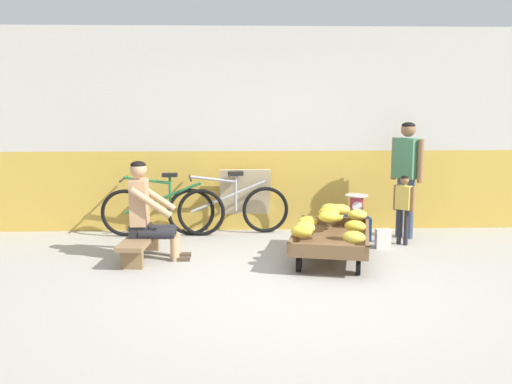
% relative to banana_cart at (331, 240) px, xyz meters
% --- Properties ---
extents(ground_plane, '(80.00, 80.00, 0.00)m').
position_rel_banana_cart_xyz_m(ground_plane, '(-0.54, -1.05, -0.24)').
color(ground_plane, '#A39E93').
extents(back_wall, '(16.00, 0.30, 2.79)m').
position_rel_banana_cart_xyz_m(back_wall, '(-0.54, 1.73, 1.15)').
color(back_wall, gold).
rests_on(back_wall, ground).
extents(banana_cart, '(1.14, 1.59, 0.36)m').
position_rel_banana_cart_xyz_m(banana_cart, '(0.00, 0.00, 0.00)').
color(banana_cart, brown).
rests_on(banana_cart, ground).
extents(banana_pile, '(1.06, 1.43, 0.26)m').
position_rel_banana_cart_xyz_m(banana_pile, '(0.01, 0.06, 0.23)').
color(banana_pile, yellow).
rests_on(banana_pile, banana_cart).
extents(low_bench, '(0.41, 1.12, 0.27)m').
position_rel_banana_cart_xyz_m(low_bench, '(-2.19, 0.14, -0.04)').
color(low_bench, olive).
rests_on(low_bench, ground).
extents(vendor_seated, '(0.68, 0.48, 1.14)m').
position_rel_banana_cart_xyz_m(vendor_seated, '(-2.10, 0.13, 0.33)').
color(vendor_seated, tan).
rests_on(vendor_seated, ground).
extents(plastic_crate, '(0.36, 0.28, 0.30)m').
position_rel_banana_cart_xyz_m(plastic_crate, '(0.49, 0.97, -0.09)').
color(plastic_crate, '#234CA8').
rests_on(plastic_crate, ground).
extents(weighing_scale, '(0.30, 0.30, 0.29)m').
position_rel_banana_cart_xyz_m(weighing_scale, '(0.49, 0.97, 0.21)').
color(weighing_scale, '#28282D').
rests_on(weighing_scale, plastic_crate).
extents(bicycle_near_left, '(1.66, 0.48, 0.86)m').
position_rel_banana_cart_xyz_m(bicycle_near_left, '(-2.07, 1.25, 0.11)').
color(bicycle_near_left, black).
rests_on(bicycle_near_left, ground).
extents(bicycle_far_left, '(1.65, 0.48, 0.86)m').
position_rel_banana_cart_xyz_m(bicycle_far_left, '(-1.19, 1.34, 0.11)').
color(bicycle_far_left, black).
rests_on(bicycle_far_left, ground).
extents(sign_board, '(0.70, 0.24, 0.88)m').
position_rel_banana_cart_xyz_m(sign_board, '(-0.96, 1.54, 0.20)').
color(sign_board, '#C6B289').
rests_on(sign_board, ground).
extents(customer_adult, '(0.35, 0.41, 1.53)m').
position_rel_banana_cart_xyz_m(customer_adult, '(1.15, 1.05, 0.71)').
color(customer_adult, '#38425B').
rests_on(customer_adult, ground).
extents(customer_child, '(0.22, 0.21, 0.88)m').
position_rel_banana_cart_xyz_m(customer_child, '(1.02, 0.67, 0.30)').
color(customer_child, '#232328').
rests_on(customer_child, ground).
extents(shopping_bag, '(0.18, 0.12, 0.24)m').
position_rel_banana_cart_xyz_m(shopping_bag, '(0.73, 0.51, -0.12)').
color(shopping_bag, silver).
rests_on(shopping_bag, ground).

